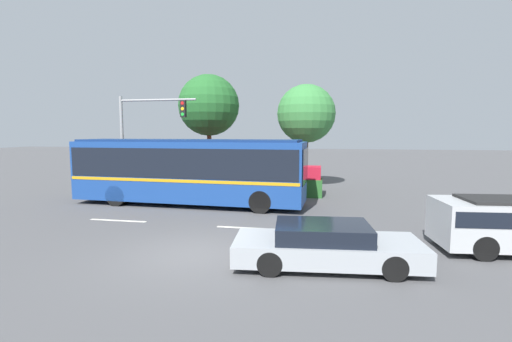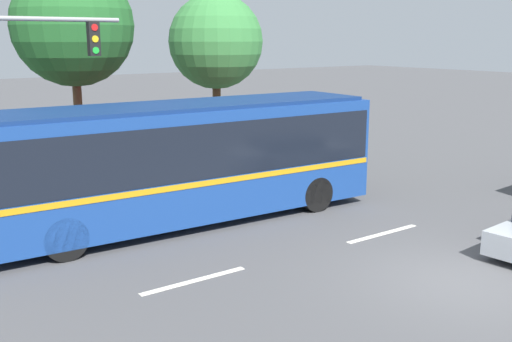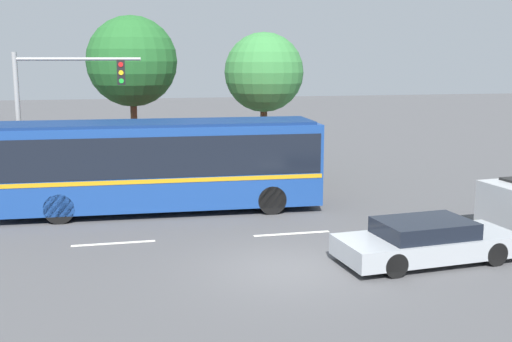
{
  "view_description": "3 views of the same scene",
  "coord_description": "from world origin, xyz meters",
  "px_view_note": "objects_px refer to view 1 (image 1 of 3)",
  "views": [
    {
      "loc": [
        3.64,
        -9.63,
        3.5
      ],
      "look_at": [
        1.09,
        4.05,
        2.02
      ],
      "focal_mm": 25.29,
      "sensor_mm": 36.0,
      "label": 1
    },
    {
      "loc": [
        -10.05,
        -6.81,
        4.84
      ],
      "look_at": [
        -0.64,
        6.28,
        1.26
      ],
      "focal_mm": 42.29,
      "sensor_mm": 36.0,
      "label": 2
    },
    {
      "loc": [
        -4.14,
        -14.66,
        5.33
      ],
      "look_at": [
        0.15,
        4.39,
        1.77
      ],
      "focal_mm": 43.47,
      "sensor_mm": 36.0,
      "label": 3
    }
  ],
  "objects_px": {
    "sedan_foreground": "(326,245)",
    "traffic_light_pole": "(142,129)",
    "street_tree_centre": "(306,114)",
    "street_tree_left": "(209,106)",
    "city_bus": "(189,168)"
  },
  "relations": [
    {
      "from": "city_bus",
      "to": "traffic_light_pole",
      "type": "distance_m",
      "value": 4.73
    },
    {
      "from": "city_bus",
      "to": "sedan_foreground",
      "type": "relative_size",
      "value": 2.28
    },
    {
      "from": "sedan_foreground",
      "to": "traffic_light_pole",
      "type": "distance_m",
      "value": 14.24
    },
    {
      "from": "city_bus",
      "to": "sedan_foreground",
      "type": "height_order",
      "value": "city_bus"
    },
    {
      "from": "city_bus",
      "to": "street_tree_centre",
      "type": "bearing_deg",
      "value": 53.03
    },
    {
      "from": "traffic_light_pole",
      "to": "street_tree_centre",
      "type": "relative_size",
      "value": 0.85
    },
    {
      "from": "street_tree_left",
      "to": "city_bus",
      "type": "bearing_deg",
      "value": -83.0
    },
    {
      "from": "traffic_light_pole",
      "to": "street_tree_left",
      "type": "xyz_separation_m",
      "value": [
        3.0,
        2.98,
        1.47
      ]
    },
    {
      "from": "city_bus",
      "to": "sedan_foreground",
      "type": "distance_m",
      "value": 9.74
    },
    {
      "from": "city_bus",
      "to": "street_tree_centre",
      "type": "height_order",
      "value": "street_tree_centre"
    },
    {
      "from": "city_bus",
      "to": "street_tree_left",
      "type": "relative_size",
      "value": 1.6
    },
    {
      "from": "street_tree_left",
      "to": "street_tree_centre",
      "type": "relative_size",
      "value": 1.09
    },
    {
      "from": "traffic_light_pole",
      "to": "street_tree_centre",
      "type": "height_order",
      "value": "street_tree_centre"
    },
    {
      "from": "street_tree_left",
      "to": "street_tree_centre",
      "type": "height_order",
      "value": "street_tree_left"
    },
    {
      "from": "city_bus",
      "to": "traffic_light_pole",
      "type": "height_order",
      "value": "traffic_light_pole"
    }
  ]
}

